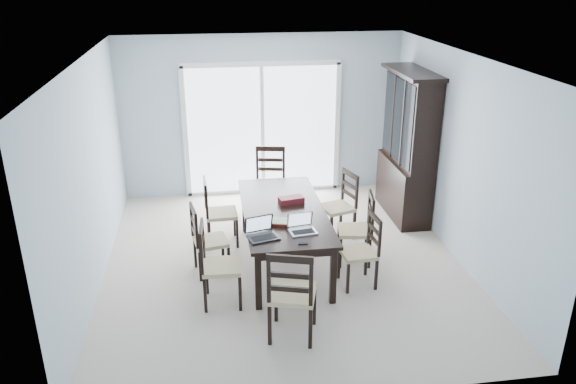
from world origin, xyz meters
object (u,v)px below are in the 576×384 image
Objects in this scene: chair_left_far at (214,205)px; chair_right_mid at (362,221)px; laptop_dark at (263,234)px; cell_phone at (303,243)px; chair_end_far at (270,174)px; game_box at (291,200)px; hot_tub at (219,146)px; dining_table at (283,215)px; laptop_silver at (303,228)px; chair_left_mid at (203,233)px; chair_right_near at (366,243)px; chair_right_far at (343,198)px; china_hutch at (408,147)px; chair_left_near at (213,256)px; chair_end_near at (291,286)px.

chair_right_mid is at bearing 64.89° from chair_left_far.
laptop_dark is (0.52, -1.43, 0.23)m from chair_left_far.
chair_end_far is at bearing 95.99° from cell_phone.
hot_tub is at bearing 103.77° from game_box.
laptop_silver reaches higher than dining_table.
chair_left_mid is 1.96m from chair_right_near.
chair_right_far is (1.77, -0.01, -0.00)m from chair_left_far.
hot_tub reaches higher than laptop_silver.
dining_table is 1.00× the size of china_hutch.
chair_left_near reaches higher than chair_left_far.
china_hutch is 2.72m from laptop_silver.
chair_left_near is at bearing 111.42° from chair_right_far.
china_hutch is 2.96m from cell_phone.
chair_end_far reaches higher than chair_left_mid.
chair_left_mid is at bearing -168.09° from chair_left_near.
chair_left_far is at bearing 124.28° from cell_phone.
china_hutch is 1.96× the size of chair_left_near.
chair_left_far is 1.00× the size of chair_right_far.
chair_right_near reaches higher than dining_table.
chair_end_near is 11.58× the size of cell_phone.
chair_right_mid is at bearing 80.19° from chair_left_mid.
chair_left_mid is at bearing 94.70° from chair_right_far.
laptop_dark is (0.57, 0.04, 0.21)m from chair_left_near.
chair_right_far reaches higher than chair_left_mid.
game_box is at bearing 97.75° from chair_end_near.
chair_right_mid is at bearing 69.40° from chair_end_near.
chair_left_far is at bearing 94.56° from laptop_dark.
chair_left_far is at bearing 76.18° from chair_right_mid.
china_hutch is at bearing 99.24° from chair_left_far.
chair_end_far is (0.86, 0.93, 0.06)m from chair_left_far.
chair_end_far is 11.50× the size of cell_phone.
game_box is (-1.90, -1.07, -0.28)m from china_hutch.
china_hutch is 3.60m from chair_left_near.
cell_phone is at bearing -107.67° from laptop_silver.
chair_left_far is (-2.87, -0.58, -0.50)m from china_hutch.
chair_left_far reaches higher than laptop_dark.
hot_tub is (0.15, 2.87, -0.07)m from chair_left_far.
china_hutch is 2.97m from chair_left_far.
dining_table is at bearing -124.19° from game_box.
chair_right_near is 0.96× the size of chair_right_mid.
chair_right_far is 1.91m from laptop_dark.
chair_left_mid is 3.18× the size of laptop_silver.
dining_table is 1.00m from chair_right_mid.
chair_left_near is at bearing -144.92° from china_hutch.
hot_tub is at bearing 174.75° from chair_left_far.
cell_phone is at bearing -92.20° from game_box.
cell_phone is (0.93, -1.62, 0.18)m from chair_left_far.
chair_right_far is 3.30× the size of laptop_silver.
laptop_dark is at bearing -139.49° from china_hutch.
chair_left_far is 10.46× the size of cell_phone.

